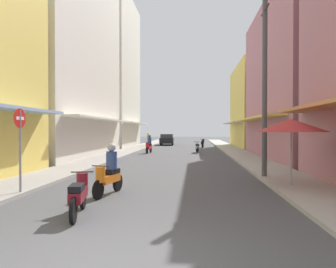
# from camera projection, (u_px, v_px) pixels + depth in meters

# --- Properties ---
(ground_plane) EXTENTS (120.97, 120.97, 0.00)m
(ground_plane) POSITION_uv_depth(u_px,v_px,m) (181.00, 152.00, 27.64)
(ground_plane) COLOR #4C4C4F
(sidewalk_left) EXTENTS (2.18, 62.99, 0.12)m
(sidewalk_left) POSITION_uv_depth(u_px,v_px,m) (128.00, 151.00, 28.07)
(sidewalk_left) COLOR #9E9991
(sidewalk_left) RESTS_ON ground
(sidewalk_right) EXTENTS (2.18, 62.99, 0.12)m
(sidewalk_right) POSITION_uv_depth(u_px,v_px,m) (235.00, 151.00, 27.20)
(sidewalk_right) COLOR #ADA89E
(sidewalk_right) RESTS_ON ground
(building_left_mid) EXTENTS (7.05, 13.59, 15.79)m
(building_left_mid) POSITION_uv_depth(u_px,v_px,m) (58.00, 52.00, 22.80)
(building_left_mid) COLOR silver
(building_left_mid) RESTS_ON ground
(building_left_far) EXTENTS (7.05, 10.34, 17.28)m
(building_left_far) POSITION_uv_depth(u_px,v_px,m) (107.00, 74.00, 35.60)
(building_left_far) COLOR silver
(building_left_far) RESTS_ON ground
(building_right_mid) EXTENTS (7.05, 13.52, 10.93)m
(building_right_mid) POSITION_uv_depth(u_px,v_px,m) (306.00, 80.00, 21.12)
(building_right_mid) COLOR #B7727F
(building_right_mid) RESTS_ON ground
(building_right_far) EXTENTS (7.05, 11.69, 9.28)m
(building_right_far) POSITION_uv_depth(u_px,v_px,m) (263.00, 107.00, 34.40)
(building_right_far) COLOR #EFD159
(building_right_far) RESTS_ON ground
(motorbike_red) EXTENTS (0.55, 1.81, 1.58)m
(motorbike_red) POSITION_uv_depth(u_px,v_px,m) (149.00, 145.00, 25.92)
(motorbike_red) COLOR black
(motorbike_red) RESTS_ON ground
(motorbike_maroon) EXTENTS (0.62, 1.79, 0.96)m
(motorbike_maroon) POSITION_uv_depth(u_px,v_px,m) (79.00, 194.00, 7.08)
(motorbike_maroon) COLOR black
(motorbike_maroon) RESTS_ON ground
(motorbike_black) EXTENTS (0.55, 1.81, 0.96)m
(motorbike_black) POSITION_uv_depth(u_px,v_px,m) (203.00, 143.00, 33.82)
(motorbike_black) COLOR black
(motorbike_black) RESTS_ON ground
(motorbike_orange) EXTENTS (0.62, 1.79, 1.58)m
(motorbike_orange) POSITION_uv_depth(u_px,v_px,m) (109.00, 172.00, 9.27)
(motorbike_orange) COLOR black
(motorbike_orange) RESTS_ON ground
(motorbike_white) EXTENTS (0.55, 1.81, 0.96)m
(motorbike_white) POSITION_uv_depth(u_px,v_px,m) (197.00, 147.00, 26.35)
(motorbike_white) COLOR black
(motorbike_white) RESTS_ON ground
(parked_car) EXTENTS (1.92, 4.17, 1.45)m
(parked_car) POSITION_uv_depth(u_px,v_px,m) (167.00, 139.00, 39.98)
(parked_car) COLOR black
(parked_car) RESTS_ON ground
(pedestrian_far) EXTENTS (0.44, 0.44, 1.74)m
(pedestrian_far) POSITION_uv_depth(u_px,v_px,m) (148.00, 138.00, 35.97)
(pedestrian_far) COLOR #BF8C3F
(pedestrian_far) RESTS_ON ground
(vendor_umbrella) EXTENTS (2.37, 2.37, 2.38)m
(vendor_umbrella) POSITION_uv_depth(u_px,v_px,m) (291.00, 125.00, 10.26)
(vendor_umbrella) COLOR #99999E
(vendor_umbrella) RESTS_ON ground
(utility_pole) EXTENTS (0.20, 1.20, 7.44)m
(utility_pole) POSITION_uv_depth(u_px,v_px,m) (265.00, 86.00, 12.23)
(utility_pole) COLOR #4C4C4F
(utility_pole) RESTS_ON ground
(street_sign_no_entry) EXTENTS (0.07, 0.60, 2.65)m
(street_sign_no_entry) POSITION_uv_depth(u_px,v_px,m) (20.00, 139.00, 9.11)
(street_sign_no_entry) COLOR gray
(street_sign_no_entry) RESTS_ON ground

